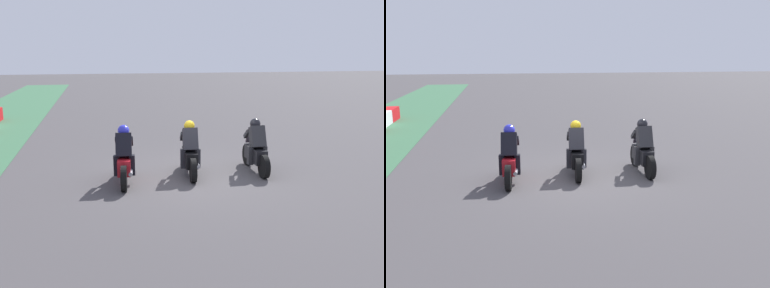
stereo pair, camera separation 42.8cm
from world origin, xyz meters
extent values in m
plane|color=#454244|center=(0.00, 0.00, 0.00)|extent=(120.00, 120.00, 0.00)
cylinder|color=black|center=(0.80, -1.92, 0.32)|extent=(0.65, 0.17, 0.64)
cylinder|color=black|center=(-0.60, -1.86, 0.32)|extent=(0.65, 0.17, 0.64)
cube|color=black|center=(0.10, -1.89, 0.50)|extent=(1.11, 0.37, 0.40)
ellipsoid|color=black|center=(0.20, -1.89, 0.80)|extent=(0.49, 0.32, 0.24)
cube|color=red|center=(-0.41, -1.87, 0.52)|extent=(0.07, 0.16, 0.08)
cylinder|color=#A5A5AD|center=(-0.25, -2.03, 0.37)|extent=(0.42, 0.12, 0.10)
cube|color=#27272A|center=(0.00, -1.88, 1.02)|extent=(0.50, 0.42, 0.66)
sphere|color=black|center=(0.22, -1.89, 1.36)|extent=(0.31, 0.31, 0.30)
cube|color=#574F5D|center=(0.60, -1.91, 0.84)|extent=(0.17, 0.27, 0.23)
cube|color=#27272A|center=(-0.01, -1.68, 0.50)|extent=(0.19, 0.15, 0.52)
cube|color=#27272A|center=(-0.03, -2.08, 0.50)|extent=(0.19, 0.15, 0.52)
cube|color=#27272A|center=(0.39, -1.72, 1.04)|extent=(0.39, 0.12, 0.31)
cube|color=#27272A|center=(0.37, -2.08, 1.04)|extent=(0.39, 0.12, 0.31)
cylinder|color=black|center=(0.89, -0.06, 0.32)|extent=(0.65, 0.20, 0.64)
cylinder|color=black|center=(-0.51, 0.09, 0.32)|extent=(0.65, 0.20, 0.64)
cube|color=black|center=(0.19, 0.01, 0.50)|extent=(1.13, 0.43, 0.40)
ellipsoid|color=black|center=(0.29, 0.00, 0.80)|extent=(0.51, 0.35, 0.24)
cube|color=red|center=(-0.32, 0.07, 0.52)|extent=(0.08, 0.17, 0.08)
cylinder|color=#A5A5AD|center=(-0.18, -0.11, 0.37)|extent=(0.43, 0.14, 0.10)
cube|color=#242429|center=(0.09, 0.03, 1.02)|extent=(0.52, 0.45, 0.66)
sphere|color=gold|center=(0.31, 0.00, 1.36)|extent=(0.33, 0.33, 0.30)
cube|color=slate|center=(0.69, -0.04, 0.84)|extent=(0.18, 0.27, 0.23)
cube|color=#242429|center=(0.09, 0.23, 0.50)|extent=(0.19, 0.16, 0.52)
cube|color=#242429|center=(0.05, -0.17, 0.50)|extent=(0.19, 0.16, 0.52)
cube|color=#242429|center=(0.49, 0.17, 1.04)|extent=(0.39, 0.14, 0.31)
cube|color=#242429|center=(0.45, -0.19, 1.04)|extent=(0.39, 0.14, 0.31)
cylinder|color=black|center=(0.58, 1.75, 0.32)|extent=(0.65, 0.21, 0.64)
cylinder|color=black|center=(-0.82, 1.90, 0.32)|extent=(0.65, 0.21, 0.64)
cube|color=#AD1720|center=(-0.12, 1.83, 0.50)|extent=(1.13, 0.43, 0.40)
ellipsoid|color=#AD1720|center=(-0.02, 1.82, 0.80)|extent=(0.51, 0.35, 0.24)
cube|color=red|center=(-0.63, 1.88, 0.52)|extent=(0.08, 0.17, 0.08)
cylinder|color=#A5A5AD|center=(-0.48, 1.70, 0.37)|extent=(0.43, 0.14, 0.10)
cube|color=black|center=(-0.22, 1.84, 1.02)|extent=(0.52, 0.45, 0.66)
sphere|color=#2E31C9|center=(0.00, 1.81, 1.36)|extent=(0.33, 0.33, 0.30)
cube|color=slate|center=(0.38, 1.77, 0.84)|extent=(0.18, 0.27, 0.23)
cube|color=black|center=(-0.22, 2.04, 0.50)|extent=(0.19, 0.16, 0.52)
cube|color=black|center=(-0.26, 1.64, 0.50)|extent=(0.19, 0.16, 0.52)
cube|color=black|center=(0.18, 1.98, 1.04)|extent=(0.39, 0.14, 0.31)
cube|color=black|center=(0.14, 1.62, 1.04)|extent=(0.39, 0.14, 0.31)
camera|label=1|loc=(-10.56, 2.49, 3.30)|focal=38.54mm
camera|label=2|loc=(-10.65, 2.07, 3.30)|focal=38.54mm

